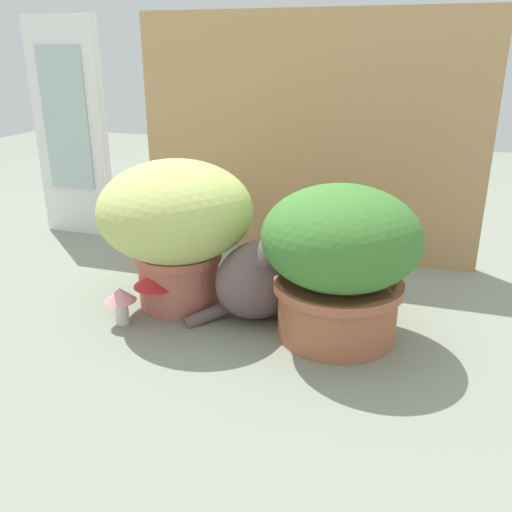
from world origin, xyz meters
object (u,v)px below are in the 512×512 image
at_px(cat, 266,274).
at_px(mushroom_ornament_pink, 120,299).
at_px(grass_planter, 176,221).
at_px(mushroom_ornament_red, 156,281).
at_px(leafy_planter, 340,258).

relative_size(cat, mushroom_ornament_pink, 3.30).
xyz_separation_m(grass_planter, mushroom_ornament_red, (-0.03, -0.08, -0.15)).
bearing_deg(leafy_planter, grass_planter, 174.24).
bearing_deg(leafy_planter, cat, 165.29).
distance_m(cat, mushroom_ornament_red, 0.30).
xyz_separation_m(grass_planter, cat, (0.26, 0.01, -0.13)).
xyz_separation_m(cat, mushroom_ornament_pink, (-0.35, -0.17, -0.05)).
distance_m(grass_planter, mushroom_ornament_pink, 0.26).
height_order(mushroom_ornament_pink, mushroom_ornament_red, mushroom_ornament_red).
relative_size(leafy_planter, mushroom_ornament_red, 2.85).
bearing_deg(grass_planter, mushroom_ornament_pink, -120.66).
bearing_deg(mushroom_ornament_red, grass_planter, 70.64).
height_order(grass_planter, leafy_planter, grass_planter).
relative_size(grass_planter, cat, 1.25).
relative_size(grass_planter, leafy_planter, 1.08).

